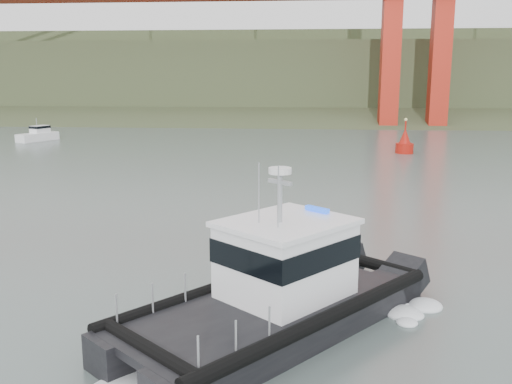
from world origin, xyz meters
TOP-DOWN VIEW (x-y plane):
  - ground at (0.00, 0.00)m, footprint 400.00×400.00m
  - headlands at (0.00, 125.50)m, footprint 500.00×105.36m
  - patrol_boat at (3.44, -3.49)m, footprint 11.46×12.36m
  - motorboat at (-31.68, 51.66)m, footprint 4.13×6.03m
  - nav_buoy at (15.61, 43.35)m, footprint 2.03×2.03m

SIDE VIEW (x-z plane):
  - ground at x=0.00m, z-range 0.00..0.00m
  - motorboat at x=-31.68m, z-range -0.79..2.37m
  - nav_buoy at x=15.61m, z-range -1.00..3.23m
  - patrol_boat at x=3.44m, z-range -1.50..4.51m
  - headlands at x=0.00m, z-range -6.52..20.61m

